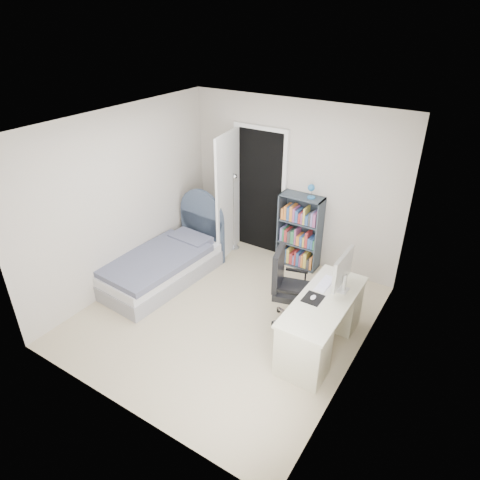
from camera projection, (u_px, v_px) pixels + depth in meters
The scene contains 8 objects.
room_shell at pixel (225, 231), 5.07m from camera, with size 3.50×3.70×2.60m.
door at pixel (239, 193), 6.65m from camera, with size 0.92×0.82×2.06m.
bed at pixel (166, 263), 6.31m from camera, with size 0.99×1.92×1.15m.
nightstand at pixel (215, 222), 7.33m from camera, with size 0.35×0.35×0.53m.
floor_lamp at pixel (234, 220), 6.94m from camera, with size 0.19×0.19×1.34m.
bookcase at pixel (300, 234), 6.53m from camera, with size 0.65×0.28×1.38m.
desk at pixel (322, 321), 4.96m from camera, with size 0.57×1.43×1.17m.
office_chair at pixel (288, 284), 5.29m from camera, with size 0.57×0.59×1.04m.
Camera 1 is at (2.56, -3.69, 3.60)m, focal length 32.00 mm.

